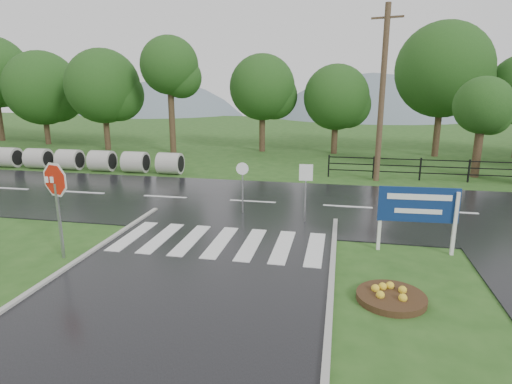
# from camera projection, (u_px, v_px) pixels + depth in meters

# --- Properties ---
(ground) EXTENTS (120.00, 120.00, 0.00)m
(ground) POSITION_uv_depth(u_px,v_px,m) (154.00, 329.00, 8.85)
(ground) COLOR #274F1A
(ground) RESTS_ON ground
(main_road) EXTENTS (90.00, 8.00, 0.04)m
(main_road) POSITION_uv_depth(u_px,v_px,m) (253.00, 202.00, 18.36)
(main_road) COLOR black
(main_road) RESTS_ON ground
(crosswalk) EXTENTS (6.50, 2.80, 0.02)m
(crosswalk) POSITION_uv_depth(u_px,v_px,m) (220.00, 242.00, 13.59)
(crosswalk) COLOR silver
(crosswalk) RESTS_ON ground
(fence_west) EXTENTS (9.58, 0.08, 1.20)m
(fence_west) POSITION_uv_depth(u_px,v_px,m) (420.00, 167.00, 22.40)
(fence_west) COLOR black
(fence_west) RESTS_ON ground
(hills) EXTENTS (102.00, 48.00, 48.00)m
(hills) POSITION_uv_depth(u_px,v_px,m) (338.00, 206.00, 73.77)
(hills) COLOR slate
(hills) RESTS_ON ground
(treeline) EXTENTS (83.20, 5.20, 10.00)m
(treeline) POSITION_uv_depth(u_px,v_px,m) (305.00, 153.00, 31.47)
(treeline) COLOR #194114
(treeline) RESTS_ON ground
(culvert_pipes) EXTENTS (13.90, 1.20, 1.20)m
(culvert_pipes) POSITION_uv_depth(u_px,v_px,m) (70.00, 160.00, 25.28)
(culvert_pipes) COLOR #9E9B93
(culvert_pipes) RESTS_ON ground
(stop_sign) EXTENTS (1.28, 0.43, 3.01)m
(stop_sign) POSITION_uv_depth(u_px,v_px,m) (56.00, 189.00, 12.00)
(stop_sign) COLOR #939399
(stop_sign) RESTS_ON ground
(estate_billboard) EXTENTS (2.31, 0.18, 2.02)m
(estate_billboard) POSITION_uv_depth(u_px,v_px,m) (418.00, 208.00, 12.59)
(estate_billboard) COLOR silver
(estate_billboard) RESTS_ON ground
(flower_bed) EXTENTS (1.61, 1.61, 0.32)m
(flower_bed) POSITION_uv_depth(u_px,v_px,m) (391.00, 296.00, 9.99)
(flower_bed) COLOR #332111
(flower_bed) RESTS_ON ground
(reg_sign_small) EXTENTS (0.48, 0.07, 2.18)m
(reg_sign_small) POSITION_uv_depth(u_px,v_px,m) (306.00, 182.00, 15.27)
(reg_sign_small) COLOR #939399
(reg_sign_small) RESTS_ON ground
(reg_sign_round) EXTENTS (0.47, 0.09, 2.04)m
(reg_sign_round) POSITION_uv_depth(u_px,v_px,m) (242.00, 181.00, 16.42)
(reg_sign_round) COLOR #939399
(reg_sign_round) RESTS_ON ground
(utility_pole_east) EXTENTS (1.51, 0.55, 8.74)m
(utility_pole_east) POSITION_uv_depth(u_px,v_px,m) (382.00, 94.00, 21.44)
(utility_pole_east) COLOR #473523
(utility_pole_east) RESTS_ON ground
(entrance_tree_left) EXTENTS (3.00, 3.00, 5.37)m
(entrance_tree_left) POSITION_uv_depth(u_px,v_px,m) (483.00, 106.00, 22.48)
(entrance_tree_left) COLOR #3D2B1C
(entrance_tree_left) RESTS_ON ground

